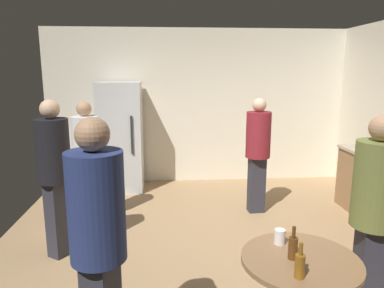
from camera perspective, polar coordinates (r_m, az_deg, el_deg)
ground_plane at (r=4.26m, az=4.45°, el=-16.77°), size 5.20×5.20×0.10m
wall_back at (r=6.39m, az=1.05°, el=5.99°), size 5.32×0.06×2.70m
refrigerator at (r=6.05m, az=-11.28°, el=1.13°), size 0.70×0.68×1.80m
kettle at (r=5.36m, az=27.64°, el=-0.52°), size 0.24×0.17×0.18m
foreground_table at (r=2.68m, az=16.85°, el=-19.04°), size 0.80×0.80×0.73m
beer_bottle_amber at (r=2.37m, az=16.86°, el=-18.04°), size 0.06×0.06×0.23m
beer_bottle_brown at (r=2.57m, az=15.83°, el=-15.57°), size 0.06×0.06×0.23m
plastic_cup_white at (r=2.75m, az=13.84°, el=-14.19°), size 0.08×0.08×0.11m
person_in_black_shirt at (r=3.99m, az=-21.15°, el=-3.43°), size 0.47×0.47×1.70m
person_in_maroon_shirt at (r=5.01m, az=10.48°, el=-0.44°), size 0.36×0.36×1.62m
person_in_white_shirt at (r=4.81m, az=-16.51°, el=-1.41°), size 0.46×0.46×1.60m
person_in_olive_shirt at (r=3.03m, az=27.16°, el=-8.90°), size 0.39×0.39×1.67m
person_in_navy_shirt at (r=2.29m, az=-14.79°, el=-13.73°), size 0.44×0.44×1.72m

